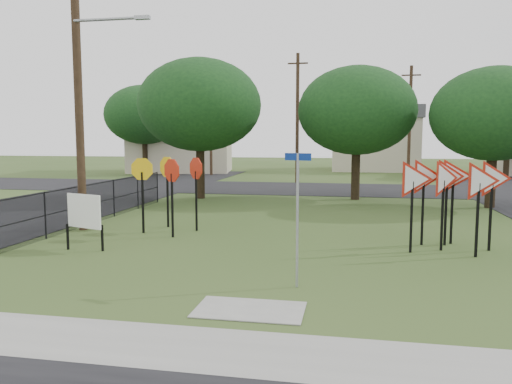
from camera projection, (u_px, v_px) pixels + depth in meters
ground at (271, 275)px, 11.51m from camera, size 140.00×140.00×0.00m
sidewalk at (225, 351)px, 7.41m from camera, size 30.00×1.60×0.02m
street_left at (54, 205)px, 23.52m from camera, size 8.00×50.00×0.02m
street_far at (322, 189)px, 31.04m from camera, size 60.00×8.00×0.02m
curb_pad at (250, 310)px, 9.16m from camera, size 2.00×1.20×0.02m
street_name_sign at (297, 211)px, 10.42m from camera, size 0.57×0.20×2.84m
stop_sign_cluster at (169, 177)px, 16.67m from camera, size 2.32×2.16×2.52m
yield_sign_cluster at (450, 183)px, 14.04m from camera, size 3.30×1.93×2.61m
info_board at (84, 213)px, 13.97m from camera, size 1.22×0.44×1.59m
utility_pole_main at (79, 76)px, 16.69m from camera, size 3.55×0.33×10.00m
far_pole_a at (297, 117)px, 34.82m from camera, size 1.40×0.24×9.00m
far_pole_b at (410, 122)px, 37.26m from camera, size 1.40×0.24×8.50m
far_pole_c at (211, 121)px, 42.18m from camera, size 1.40×0.24×9.00m
fence_run at (100, 201)px, 18.95m from camera, size 0.05×11.55×1.50m
house_left at (182, 133)px, 46.94m from camera, size 10.58×8.88×7.20m
house_mid at (375, 138)px, 49.48m from camera, size 8.40×8.40×6.20m
tree_near_left at (200, 105)px, 25.78m from camera, size 6.40×6.40×7.27m
tree_near_mid at (357, 111)px, 25.29m from camera, size 6.00×6.00×6.80m
tree_near_right at (494, 114)px, 22.25m from camera, size 5.60×5.60×6.33m
tree_far_left at (144, 115)px, 43.24m from camera, size 6.80×6.80×7.73m
tree_far_right at (509, 121)px, 39.64m from camera, size 6.00×6.00×6.80m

